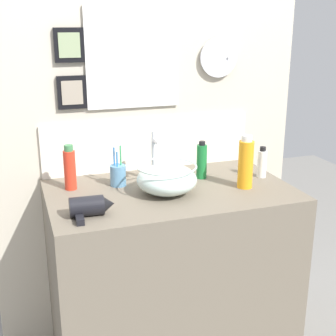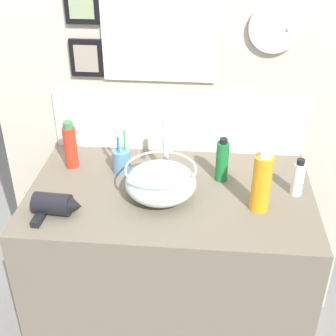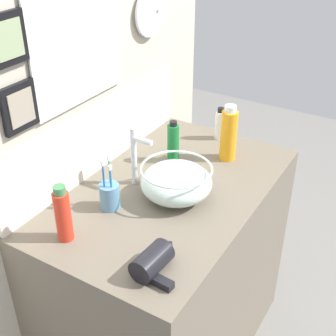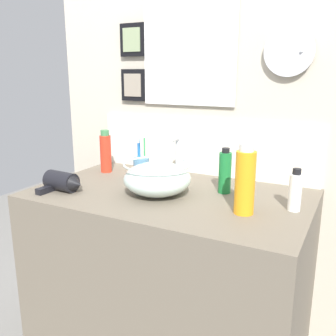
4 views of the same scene
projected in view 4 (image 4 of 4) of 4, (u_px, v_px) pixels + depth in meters
vanity_counter at (170, 294)px, 1.62m from camera, size 1.09×0.67×0.92m
back_panel at (205, 113)px, 1.75m from camera, size 1.60×0.10×2.42m
glass_bowl_sink at (157, 178)px, 1.46m from camera, size 0.27×0.27×0.13m
faucet at (177, 153)px, 1.60m from camera, size 0.02×0.09×0.24m
hair_drier at (63, 182)px, 1.51m from camera, size 0.18×0.14×0.08m
toothbrush_cup at (141, 167)px, 1.69m from camera, size 0.07×0.07×0.21m
soap_dispenser at (106, 152)px, 1.80m from camera, size 0.05×0.05×0.20m
shampoo_bottle at (245, 181)px, 1.25m from camera, size 0.07×0.07×0.24m
spray_bottle at (295, 191)px, 1.29m from camera, size 0.04×0.04×0.15m
lotion_bottle at (225, 172)px, 1.48m from camera, size 0.05×0.05×0.18m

